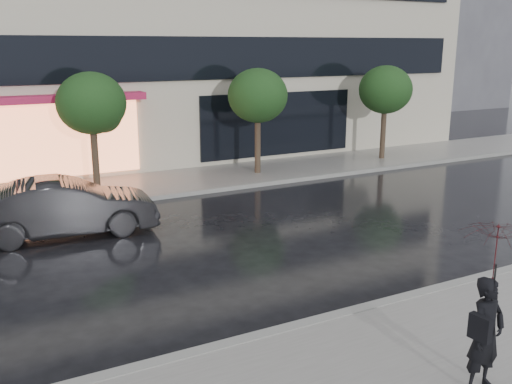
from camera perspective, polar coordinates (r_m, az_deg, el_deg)
ground at (r=12.00m, az=10.28°, el=-9.30°), size 120.00×120.00×0.00m
sidewalk_near at (r=9.93m, az=22.33°, el=-15.18°), size 60.00×4.50×0.12m
sidewalk_far at (r=20.58m, az=-7.55°, el=1.08°), size 60.00×3.50×0.12m
curb_near at (r=11.28m, az=13.47°, el=-10.69°), size 60.00×0.25×0.14m
curb_far at (r=18.99m, az=-5.69°, el=0.03°), size 60.00×0.25×0.14m
bg_building_right at (r=49.30m, az=14.69°, el=17.79°), size 12.00×12.00×16.00m
tree_mid_west at (r=19.08m, az=-15.97°, el=8.32°), size 2.20×2.20×3.99m
tree_mid_east at (r=21.17m, az=0.27°, el=9.43°), size 2.20×2.20×3.99m
tree_far_east at (r=24.58m, az=12.87°, el=9.78°), size 2.20×2.20×3.99m
parked_car at (r=15.41m, az=-18.48°, el=-1.49°), size 4.68×2.03×1.50m
pedestrian_with_umbrella at (r=8.35m, az=22.68°, el=-8.08°), size 1.13×1.15×2.43m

